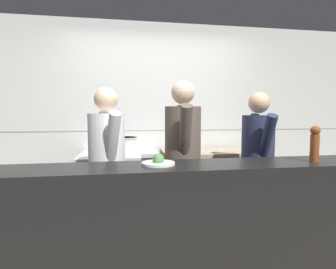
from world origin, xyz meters
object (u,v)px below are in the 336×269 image
at_px(plated_dish_main, 158,162).
at_px(chef_sous, 183,159).
at_px(chef_head_cook, 107,166).
at_px(pepper_mill, 315,143).
at_px(oven_range, 121,190).
at_px(chef_line, 257,162).
at_px(stock_pot, 126,144).
at_px(chefs_knife, 202,151).

distance_m(plated_dish_main, chef_sous, 0.61).
bearing_deg(chef_head_cook, pepper_mill, -37.87).
height_order(oven_range, chef_line, chef_line).
relative_size(stock_pot, chef_sous, 0.17).
relative_size(oven_range, chef_head_cook, 0.59).
xyz_separation_m(pepper_mill, chef_head_cook, (-1.64, 0.60, -0.25)).
bearing_deg(pepper_mill, chef_sous, 146.84).
relative_size(oven_range, chefs_knife, 2.98).
height_order(chefs_knife, pepper_mill, pepper_mill).
relative_size(chefs_knife, chef_head_cook, 0.20).
distance_m(plated_dish_main, pepper_mill, 1.24).
bearing_deg(chefs_knife, stock_pot, 171.12).
bearing_deg(oven_range, plated_dish_main, -76.41).
distance_m(plated_dish_main, chef_head_cook, 0.67).
xyz_separation_m(chef_sous, chef_line, (0.79, 0.03, -0.05)).
bearing_deg(chef_sous, oven_range, 135.55).
bearing_deg(chef_sous, stock_pot, 130.35).
distance_m(stock_pot, chef_sous, 0.98).
relative_size(chef_sous, chef_line, 1.06).
distance_m(oven_range, chefs_knife, 1.11).
bearing_deg(chefs_knife, chef_head_cook, -148.58).
height_order(plated_dish_main, chef_head_cook, chef_head_cook).
distance_m(chefs_knife, chef_head_cook, 1.29).
height_order(stock_pot, chef_line, chef_line).
bearing_deg(chefs_knife, chef_line, -57.79).
height_order(stock_pot, plated_dish_main, stock_pot).
bearing_deg(stock_pot, oven_range, -142.40).
bearing_deg(chef_sous, plated_dish_main, -113.30).
bearing_deg(chefs_knife, oven_range, 174.78).
xyz_separation_m(oven_range, chef_line, (1.40, -0.73, 0.44)).
bearing_deg(chef_head_cook, chef_sous, -17.13).
height_order(chef_sous, chef_line, chef_sous).
xyz_separation_m(plated_dish_main, pepper_mill, (1.23, -0.08, 0.13)).
bearing_deg(stock_pot, chef_head_cook, -101.85).
bearing_deg(chef_sous, chef_line, 8.66).
xyz_separation_m(stock_pot, pepper_mill, (1.47, -1.42, 0.15)).
height_order(chefs_knife, chef_line, chef_line).
bearing_deg(pepper_mill, plated_dish_main, 176.09).
bearing_deg(oven_range, chef_line, -27.45).
relative_size(plated_dish_main, chef_sous, 0.15).
relative_size(chefs_knife, chef_sous, 0.19).
relative_size(plated_dish_main, pepper_mill, 0.87).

